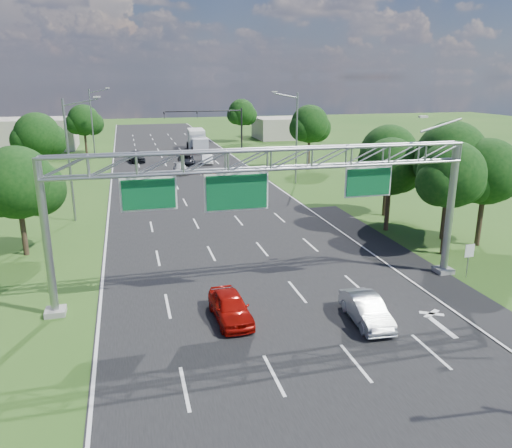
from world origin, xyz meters
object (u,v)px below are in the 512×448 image
object	(u,v)px
traffic_signal	(220,120)
box_truck	(197,141)
red_coupe	(230,307)
sign_gantry	(271,171)
regulatory_sign	(469,254)
silver_sedan	(366,310)

from	to	relation	value
traffic_signal	box_truck	bearing A→B (deg)	125.35
traffic_signal	red_coupe	distance (m)	56.87
sign_gantry	regulatory_sign	bearing A→B (deg)	-4.83
traffic_signal	red_coupe	bearing A→B (deg)	-100.14
traffic_signal	box_truck	distance (m)	6.32
sign_gantry	red_coupe	distance (m)	7.36
traffic_signal	regulatory_sign	bearing A→B (deg)	-84.80
traffic_signal	red_coupe	xyz separation A→B (m)	(-9.98, -55.81, -4.47)
box_truck	traffic_signal	bearing A→B (deg)	-50.82
silver_sedan	box_truck	distance (m)	62.01
regulatory_sign	box_truck	bearing A→B (deg)	97.76
red_coupe	box_truck	world-z (taller)	box_truck
regulatory_sign	red_coupe	size ratio (longest dim) A/B	0.51
red_coupe	silver_sedan	bearing A→B (deg)	-19.56
traffic_signal	silver_sedan	xyz separation A→B (m)	(-3.60, -57.74, -4.50)
sign_gantry	box_truck	distance (m)	57.65
sign_gantry	red_coupe	xyz separation A→B (m)	(-2.83, -2.80, -6.19)
silver_sedan	traffic_signal	bearing A→B (deg)	90.18
red_coupe	box_truck	xyz separation A→B (m)	(6.96, 60.06, 0.90)
sign_gantry	regulatory_sign	xyz separation A→B (m)	(12.07, -1.02, -5.38)
traffic_signal	silver_sedan	world-z (taller)	traffic_signal
sign_gantry	silver_sedan	world-z (taller)	sign_gantry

